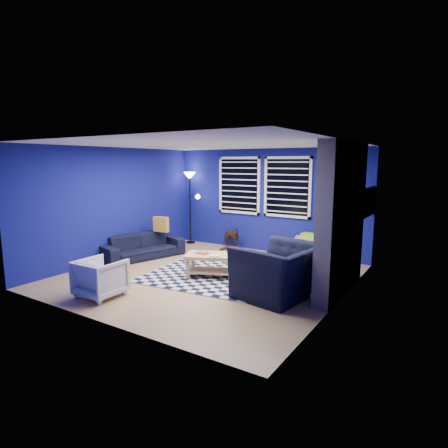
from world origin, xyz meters
name	(u,v)px	position (x,y,z in m)	size (l,w,h in m)	color
floor	(208,276)	(0.00, 0.00, 0.00)	(5.00, 5.00, 0.00)	tan
ceiling	(207,144)	(0.00, 0.00, 2.50)	(5.00, 5.00, 0.00)	white
wall_back	(266,201)	(0.00, 2.50, 1.25)	(5.00, 5.00, 0.00)	navy
wall_left	(115,204)	(-2.50, 0.00, 1.25)	(5.00, 5.00, 0.00)	navy
wall_right	(342,224)	(2.50, 0.00, 1.25)	(5.00, 5.00, 0.00)	navy
fireplace	(341,222)	(2.36, 0.50, 1.20)	(0.65, 2.00, 2.50)	gray
window_left	(239,185)	(-0.75, 2.46, 1.60)	(1.17, 0.06, 1.42)	black
window_right	(287,187)	(0.55, 2.46, 1.60)	(1.17, 0.06, 1.42)	black
tv	(367,202)	(2.45, 2.00, 1.40)	(0.07, 1.00, 0.58)	black
rug	(214,276)	(0.11, 0.04, 0.01)	(2.50, 2.00, 0.02)	black
sofa	(142,246)	(-2.08, 0.36, 0.28)	(0.74, 1.89, 0.55)	black
armchair_big	(280,271)	(1.61, -0.26, 0.43)	(1.15, 1.32, 0.86)	black
armchair_bent	(101,278)	(-0.84, -1.83, 0.31)	(0.67, 0.69, 0.63)	gray
rocking_horse	(231,236)	(-0.84, 2.21, 0.32)	(0.60, 0.27, 0.51)	#462616
coffee_table	(211,260)	(0.07, 0.01, 0.32)	(1.08, 0.89, 0.47)	tan
cabinet	(309,248)	(1.20, 2.25, 0.27)	(0.70, 0.56, 0.60)	tan
floor_lamp	(190,185)	(-2.13, 2.25, 1.57)	(0.52, 0.32, 1.92)	black
throw_pillow	(161,224)	(-1.93, 0.84, 0.73)	(0.37, 0.11, 0.35)	#BF862C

